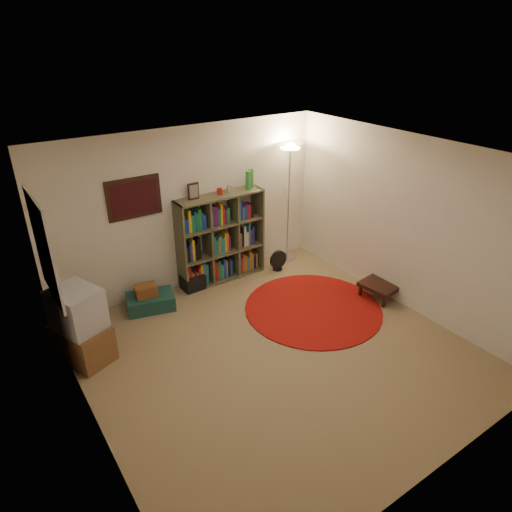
{
  "coord_description": "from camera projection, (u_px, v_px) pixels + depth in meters",
  "views": [
    {
      "loc": [
        -2.84,
        -3.73,
        3.71
      ],
      "look_at": [
        0.1,
        0.6,
        1.1
      ],
      "focal_mm": 32.0,
      "sensor_mm": 36.0,
      "label": 1
    }
  ],
  "objects": [
    {
      "name": "room",
      "position": [
        272.0,
        264.0,
        5.29
      ],
      "size": [
        4.54,
        4.54,
        2.54
      ],
      "color": "#856E4E",
      "rests_on": "ground"
    },
    {
      "name": "bookshelf",
      "position": [
        219.0,
        239.0,
        7.3
      ],
      "size": [
        1.45,
        0.42,
        1.73
      ],
      "rotation": [
        0.0,
        0.0,
        -0.0
      ],
      "color": "#4E4D34",
      "rests_on": "ground"
    },
    {
      "name": "floor_lamp",
      "position": [
        290.0,
        165.0,
        7.48
      ],
      "size": [
        0.43,
        0.43,
        2.06
      ],
      "rotation": [
        0.0,
        0.0,
        -0.09
      ],
      "color": "silver",
      "rests_on": "ground"
    },
    {
      "name": "floor_fan",
      "position": [
        278.0,
        260.0,
        7.76
      ],
      "size": [
        0.32,
        0.17,
        0.36
      ],
      "rotation": [
        0.0,
        0.0,
        0.04
      ],
      "color": "black",
      "rests_on": "ground"
    },
    {
      "name": "tv_stand",
      "position": [
        81.0,
        327.0,
        5.53
      ],
      "size": [
        0.68,
        0.8,
        0.99
      ],
      "rotation": [
        0.0,
        0.0,
        0.37
      ],
      "color": "brown",
      "rests_on": "ground"
    },
    {
      "name": "suitcase",
      "position": [
        151.0,
        302.0,
        6.72
      ],
      "size": [
        0.77,
        0.6,
        0.22
      ],
      "rotation": [
        0.0,
        0.0,
        -0.26
      ],
      "color": "#163E38",
      "rests_on": "ground"
    },
    {
      "name": "wicker_basket",
      "position": [
        146.0,
        291.0,
        6.61
      ],
      "size": [
        0.34,
        0.26,
        0.18
      ],
      "rotation": [
        0.0,
        0.0,
        -0.14
      ],
      "color": "brown",
      "rests_on": "suitcase"
    },
    {
      "name": "duffel_bag",
      "position": [
        193.0,
        282.0,
        7.23
      ],
      "size": [
        0.35,
        0.29,
        0.23
      ],
      "rotation": [
        0.0,
        0.0,
        0.03
      ],
      "color": "black",
      "rests_on": "ground"
    },
    {
      "name": "paper_towel",
      "position": [
        197.0,
        276.0,
        7.4
      ],
      "size": [
        0.11,
        0.11,
        0.23
      ],
      "rotation": [
        0.0,
        0.0,
        0.04
      ],
      "color": "silver",
      "rests_on": "ground"
    },
    {
      "name": "red_rug",
      "position": [
        313.0,
        308.0,
        6.75
      ],
      "size": [
        2.02,
        2.02,
        0.02
      ],
      "color": "maroon",
      "rests_on": "ground"
    },
    {
      "name": "side_table",
      "position": [
        381.0,
        285.0,
        6.97
      ],
      "size": [
        0.59,
        0.59,
        0.24
      ],
      "rotation": [
        0.0,
        0.0,
        0.13
      ],
      "color": "black",
      "rests_on": "ground"
    }
  ]
}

